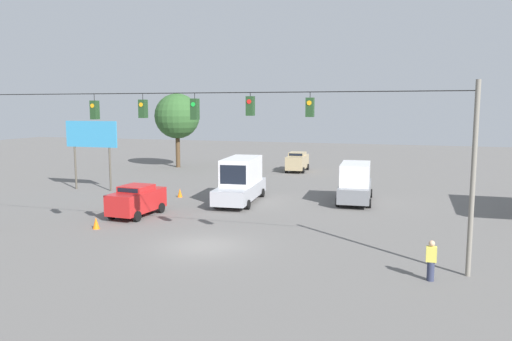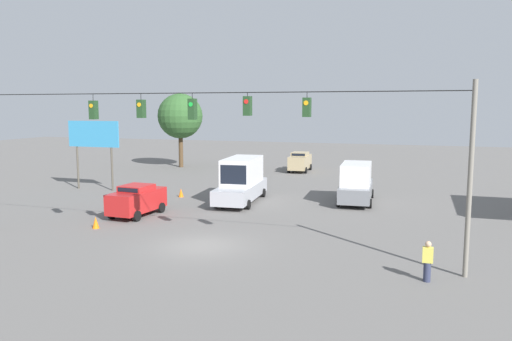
{
  "view_description": "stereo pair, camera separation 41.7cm",
  "coord_description": "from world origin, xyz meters",
  "px_view_note": "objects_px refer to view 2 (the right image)",
  "views": [
    {
      "loc": [
        -9.51,
        21.83,
        6.79
      ],
      "look_at": [
        -0.11,
        -8.22,
        2.72
      ],
      "focal_mm": 35.0,
      "sensor_mm": 36.0,
      "label": 1
    },
    {
      "loc": [
        -9.91,
        21.7,
        6.79
      ],
      "look_at": [
        -0.11,
        -8.22,
        2.72
      ],
      "focal_mm": 35.0,
      "sensor_mm": 36.0,
      "label": 2
    }
  ],
  "objects_px": {
    "roadside_billboard": "(94,139)",
    "tree_horizon_left": "(180,116)",
    "traffic_cone_second": "(131,211)",
    "overhead_signal_span": "(192,140)",
    "sedan_tan_withflow_deep": "(300,161)",
    "traffic_cone_nearest": "(96,223)",
    "traffic_cone_fourth": "(181,193)",
    "traffic_cone_third": "(157,200)",
    "box_truck_silver_withflow_mid": "(242,180)",
    "box_truck_grey_oncoming_far": "(356,183)",
    "sedan_red_parked_shoulder": "(137,200)",
    "pedestrian": "(427,262)"
  },
  "relations": [
    {
      "from": "overhead_signal_span",
      "to": "roadside_billboard",
      "type": "height_order",
      "value": "overhead_signal_span"
    },
    {
      "from": "sedan_red_parked_shoulder",
      "to": "traffic_cone_third",
      "type": "relative_size",
      "value": 6.48
    },
    {
      "from": "box_truck_silver_withflow_mid",
      "to": "traffic_cone_nearest",
      "type": "distance_m",
      "value": 11.24
    },
    {
      "from": "box_truck_silver_withflow_mid",
      "to": "traffic_cone_fourth",
      "type": "height_order",
      "value": "box_truck_silver_withflow_mid"
    },
    {
      "from": "overhead_signal_span",
      "to": "traffic_cone_third",
      "type": "relative_size",
      "value": 36.89
    },
    {
      "from": "box_truck_silver_withflow_mid",
      "to": "traffic_cone_fourth",
      "type": "distance_m",
      "value": 5.13
    },
    {
      "from": "sedan_red_parked_shoulder",
      "to": "box_truck_silver_withflow_mid",
      "type": "bearing_deg",
      "value": -126.24
    },
    {
      "from": "sedan_red_parked_shoulder",
      "to": "roadside_billboard",
      "type": "distance_m",
      "value": 11.83
    },
    {
      "from": "traffic_cone_third",
      "to": "roadside_billboard",
      "type": "relative_size",
      "value": 0.12
    },
    {
      "from": "box_truck_grey_oncoming_far",
      "to": "traffic_cone_third",
      "type": "relative_size",
      "value": 9.54
    },
    {
      "from": "sedan_red_parked_shoulder",
      "to": "traffic_cone_fourth",
      "type": "height_order",
      "value": "sedan_red_parked_shoulder"
    },
    {
      "from": "box_truck_silver_withflow_mid",
      "to": "pedestrian",
      "type": "relative_size",
      "value": 4.52
    },
    {
      "from": "box_truck_grey_oncoming_far",
      "to": "traffic_cone_second",
      "type": "bearing_deg",
      "value": 34.54
    },
    {
      "from": "sedan_tan_withflow_deep",
      "to": "tree_horizon_left",
      "type": "distance_m",
      "value": 14.33
    },
    {
      "from": "traffic_cone_nearest",
      "to": "traffic_cone_fourth",
      "type": "bearing_deg",
      "value": -90.72
    },
    {
      "from": "traffic_cone_third",
      "to": "traffic_cone_fourth",
      "type": "distance_m",
      "value": 3.27
    },
    {
      "from": "box_truck_grey_oncoming_far",
      "to": "tree_horizon_left",
      "type": "xyz_separation_m",
      "value": [
        21.21,
        -14.94,
        4.29
      ]
    },
    {
      "from": "traffic_cone_fourth",
      "to": "tree_horizon_left",
      "type": "xyz_separation_m",
      "value": [
        8.44,
        -16.86,
        5.35
      ]
    },
    {
      "from": "box_truck_silver_withflow_mid",
      "to": "overhead_signal_span",
      "type": "bearing_deg",
      "value": 99.09
    },
    {
      "from": "box_truck_grey_oncoming_far",
      "to": "sedan_red_parked_shoulder",
      "type": "height_order",
      "value": "box_truck_grey_oncoming_far"
    },
    {
      "from": "overhead_signal_span",
      "to": "pedestrian",
      "type": "relative_size",
      "value": 14.82
    },
    {
      "from": "box_truck_grey_oncoming_far",
      "to": "traffic_cone_second",
      "type": "distance_m",
      "value": 15.55
    },
    {
      "from": "box_truck_silver_withflow_mid",
      "to": "traffic_cone_second",
      "type": "xyz_separation_m",
      "value": [
        4.98,
        6.53,
        -1.22
      ]
    },
    {
      "from": "traffic_cone_nearest",
      "to": "traffic_cone_second",
      "type": "xyz_separation_m",
      "value": [
        -0.13,
        -3.4,
        0.0
      ]
    },
    {
      "from": "sedan_red_parked_shoulder",
      "to": "tree_horizon_left",
      "type": "bearing_deg",
      "value": -69.59
    },
    {
      "from": "pedestrian",
      "to": "traffic_cone_nearest",
      "type": "bearing_deg",
      "value": -10.5
    },
    {
      "from": "sedan_tan_withflow_deep",
      "to": "pedestrian",
      "type": "distance_m",
      "value": 33.2
    },
    {
      "from": "traffic_cone_third",
      "to": "roadside_billboard",
      "type": "distance_m",
      "value": 9.8
    },
    {
      "from": "sedan_tan_withflow_deep",
      "to": "box_truck_silver_withflow_mid",
      "type": "xyz_separation_m",
      "value": [
        0.14,
        17.66,
        0.49
      ]
    },
    {
      "from": "traffic_cone_third",
      "to": "traffic_cone_second",
      "type": "bearing_deg",
      "value": 93.21
    },
    {
      "from": "sedan_tan_withflow_deep",
      "to": "traffic_cone_second",
      "type": "relative_size",
      "value": 6.96
    },
    {
      "from": "traffic_cone_nearest",
      "to": "traffic_cone_third",
      "type": "distance_m",
      "value": 7.01
    },
    {
      "from": "box_truck_silver_withflow_mid",
      "to": "traffic_cone_fourth",
      "type": "bearing_deg",
      "value": -3.82
    },
    {
      "from": "traffic_cone_second",
      "to": "roadside_billboard",
      "type": "distance_m",
      "value": 11.93
    },
    {
      "from": "box_truck_silver_withflow_mid",
      "to": "pedestrian",
      "type": "height_order",
      "value": "box_truck_silver_withflow_mid"
    },
    {
      "from": "box_truck_grey_oncoming_far",
      "to": "traffic_cone_nearest",
      "type": "xyz_separation_m",
      "value": [
        12.9,
        12.2,
        -1.07
      ]
    },
    {
      "from": "sedan_red_parked_shoulder",
      "to": "traffic_cone_third",
      "type": "xyz_separation_m",
      "value": [
        0.53,
        -3.41,
        -0.68
      ]
    },
    {
      "from": "traffic_cone_fourth",
      "to": "sedan_tan_withflow_deep",
      "type": "bearing_deg",
      "value": -106.45
    },
    {
      "from": "sedan_tan_withflow_deep",
      "to": "tree_horizon_left",
      "type": "height_order",
      "value": "tree_horizon_left"
    },
    {
      "from": "roadside_billboard",
      "to": "traffic_cone_second",
      "type": "bearing_deg",
      "value": 136.63
    },
    {
      "from": "overhead_signal_span",
      "to": "sedan_tan_withflow_deep",
      "type": "height_order",
      "value": "overhead_signal_span"
    },
    {
      "from": "traffic_cone_nearest",
      "to": "traffic_cone_third",
      "type": "xyz_separation_m",
      "value": [
        0.08,
        -7.01,
        0.0
      ]
    },
    {
      "from": "traffic_cone_nearest",
      "to": "pedestrian",
      "type": "relative_size",
      "value": 0.4
    },
    {
      "from": "box_truck_grey_oncoming_far",
      "to": "sedan_red_parked_shoulder",
      "type": "xyz_separation_m",
      "value": [
        12.45,
        8.6,
        -0.38
      ]
    },
    {
      "from": "traffic_cone_fourth",
      "to": "pedestrian",
      "type": "height_order",
      "value": "pedestrian"
    },
    {
      "from": "traffic_cone_third",
      "to": "roadside_billboard",
      "type": "xyz_separation_m",
      "value": [
        8.0,
        -4.14,
        3.86
      ]
    },
    {
      "from": "traffic_cone_nearest",
      "to": "traffic_cone_fourth",
      "type": "distance_m",
      "value": 10.27
    },
    {
      "from": "sedan_tan_withflow_deep",
      "to": "traffic_cone_second",
      "type": "bearing_deg",
      "value": 78.05
    },
    {
      "from": "roadside_billboard",
      "to": "tree_horizon_left",
      "type": "height_order",
      "value": "tree_horizon_left"
    },
    {
      "from": "overhead_signal_span",
      "to": "pedestrian",
      "type": "bearing_deg",
      "value": 174.26
    }
  ]
}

